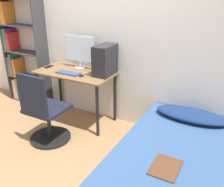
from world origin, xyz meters
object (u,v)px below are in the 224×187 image
(keyboard, at_px, (68,73))
(bookshelf, at_px, (19,54))
(office_chair, at_px, (45,116))
(monitor, at_px, (80,50))
(bed, at_px, (172,167))
(pc_tower, at_px, (105,60))

(keyboard, bearing_deg, bookshelf, 167.32)
(office_chair, xyz_separation_m, keyboard, (-0.03, 0.56, 0.41))
(office_chair, relative_size, monitor, 1.86)
(bed, bearing_deg, keyboard, 162.42)
(bookshelf, height_order, bed, bookshelf)
(office_chair, bearing_deg, bed, 0.80)
(keyboard, distance_m, pc_tower, 0.56)
(monitor, height_order, keyboard, monitor)
(bed, height_order, pc_tower, pc_tower)
(bed, bearing_deg, office_chair, -179.20)
(monitor, bearing_deg, bed, -26.52)
(bed, xyz_separation_m, pc_tower, (-1.22, 0.75, 0.76))
(bookshelf, relative_size, pc_tower, 4.30)
(bookshelf, height_order, keyboard, bookshelf)
(monitor, bearing_deg, bookshelf, -178.41)
(bookshelf, relative_size, monitor, 3.42)
(monitor, relative_size, pc_tower, 1.26)
(keyboard, xyz_separation_m, pc_tower, (0.47, 0.22, 0.19))
(monitor, bearing_deg, pc_tower, -11.54)
(pc_tower, bearing_deg, monitor, 168.46)
(bed, distance_m, pc_tower, 1.62)
(pc_tower, bearing_deg, office_chair, -119.95)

